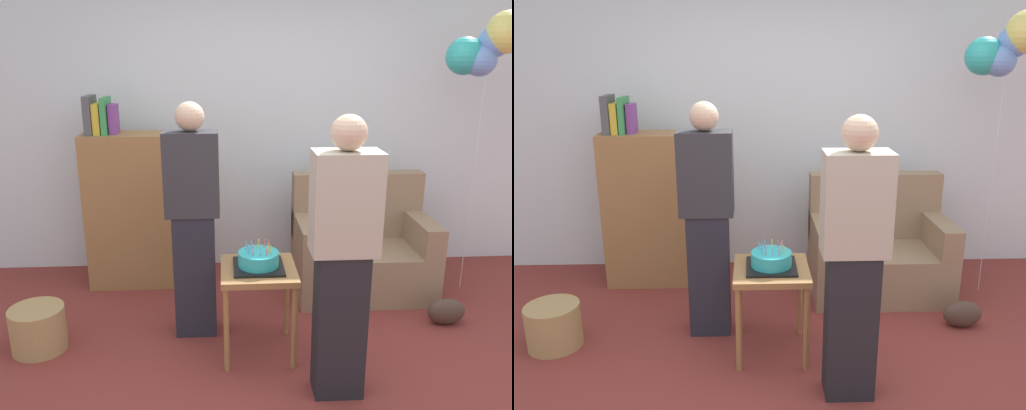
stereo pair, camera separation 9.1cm
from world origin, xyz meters
TOP-DOWN VIEW (x-y plane):
  - ground_plane at (0.00, 0.00)m, footprint 8.00×8.00m
  - wall_back at (0.00, 2.05)m, footprint 6.00×0.10m
  - couch at (0.75, 1.38)m, footprint 1.10×0.70m
  - bookshelf at (-1.12, 1.63)m, footprint 0.80×0.36m
  - side_table at (-0.16, 0.47)m, footprint 0.48×0.48m
  - birthday_cake at (-0.16, 0.47)m, footprint 0.32×0.32m
  - person_blowing_candles at (-0.59, 0.76)m, footprint 0.36×0.22m
  - person_holding_cake at (0.27, 0.02)m, footprint 0.36×0.22m
  - wicker_basket at (-1.64, 0.59)m, footprint 0.36×0.36m
  - handbag at (1.24, 0.74)m, footprint 0.28×0.14m
  - balloon_bunch at (1.63, 1.37)m, footprint 0.55×0.42m

SIDE VIEW (x-z plane):
  - ground_plane at x=0.00m, z-range 0.00..0.00m
  - handbag at x=1.24m, z-range 0.00..0.20m
  - wicker_basket at x=-1.64m, z-range 0.00..0.30m
  - couch at x=0.75m, z-range -0.14..0.82m
  - side_table at x=-0.16m, z-range 0.21..0.82m
  - birthday_cake at x=-0.16m, z-range 0.57..0.74m
  - bookshelf at x=-1.12m, z-range -0.12..1.48m
  - person_blowing_candles at x=-0.59m, z-range 0.02..1.65m
  - person_holding_cake at x=0.27m, z-range 0.02..1.65m
  - wall_back at x=0.00m, z-range 0.00..2.70m
  - balloon_bunch at x=1.63m, z-range 0.86..3.09m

